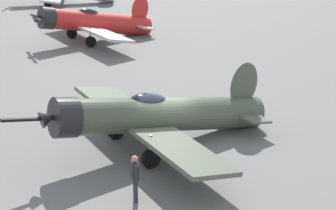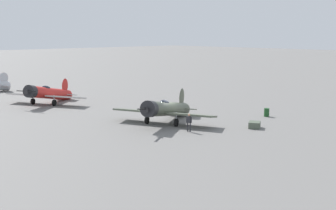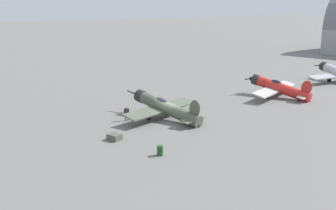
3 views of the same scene
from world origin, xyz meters
name	(u,v)px [view 3 (image 3 of 3)]	position (x,y,z in m)	size (l,w,h in m)	color
ground_plane	(168,120)	(0.00, 0.00, 0.00)	(400.00, 400.00, 0.00)	slate
airplane_foreground	(165,107)	(-0.47, -0.20, 1.43)	(11.12, 10.75, 3.31)	#4C5442
airplane_mid_apron	(278,88)	(-3.27, 19.27, 1.40)	(9.21, 10.72, 3.27)	red
ground_crew_mechanic	(127,112)	(-1.71, -4.59, 1.04)	(0.27, 0.67, 1.73)	#2D2D33
equipment_crate	(115,137)	(4.06, -8.02, 0.31)	(1.66, 1.57, 0.62)	#4C5647
fuel_drum	(160,151)	(9.96, -5.58, 0.46)	(0.61, 0.61, 0.93)	#19471E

